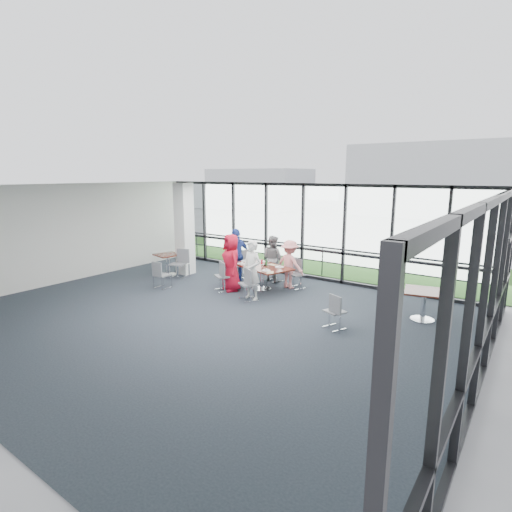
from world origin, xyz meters
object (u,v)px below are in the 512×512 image
Objects in this scene: chair_main_nl at (223,276)px; main_table at (262,270)px; diner_far_left at (273,258)px; side_table_left at (168,258)px; chair_main_end at (237,265)px; structural_column at (184,229)px; diner_near_right at (252,270)px; diner_near_left at (231,263)px; side_table_right at (424,295)px; diner_far_right at (290,264)px; diner_end at (237,255)px; chair_main_nr at (249,284)px; chair_main_fl at (275,268)px; chair_main_fr at (297,275)px; chair_spare_lb at (178,264)px; chair_spare_r at (335,311)px; chair_spare_la at (162,275)px.

main_table is at bearing 73.73° from chair_main_nl.
diner_far_left reaches higher than chair_main_nl.
chair_main_end reaches higher than side_table_left.
diner_near_right is (3.69, -1.04, -0.76)m from structural_column.
chair_main_end is (-1.08, -0.53, -0.27)m from diner_far_left.
diner_near_left is 1.70m from diner_far_left.
side_table_right is 0.71× the size of diner_far_right.
side_table_left is at bearing -55.26° from diner_end.
chair_main_nr is 1.04× the size of chair_main_fl.
chair_main_fr is (0.81, 0.73, -0.19)m from main_table.
side_table_right is 4.50m from diner_near_right.
chair_main_end is at bearing 141.51° from chair_main_nl.
chair_main_end is at bearing 22.32° from side_table_left.
chair_main_nr is at bearing -17.63° from structural_column.
chair_main_nl is 1.40m from chair_main_end.
chair_main_fr is 4.13m from chair_spare_lb.
chair_spare_r is (2.87, -0.55, -0.05)m from chair_main_nr.
diner_far_right reaches higher than chair_main_fl.
diner_near_right reaches higher than chair_main_nr.
side_table_left is (-0.33, -0.54, -0.98)m from structural_column.
chair_main_fr is (1.09, -0.29, -0.33)m from diner_far_left.
side_table_right is 5.97m from diner_end.
chair_spare_r is (2.57, -2.28, -0.34)m from diner_far_right.
chair_main_nl is (-1.18, 0.16, -0.38)m from diner_near_right.
chair_main_nr is 1.12× the size of chair_spare_la.
diner_far_left is at bearing -15.87° from diner_far_right.
chair_main_nr is (0.32, -1.10, -0.16)m from main_table.
chair_spare_lb reaches higher than chair_main_fr.
main_table is 0.96m from diner_near_left.
chair_main_nl is at bearing 35.72° from chair_main_end.
diner_end is at bearing 18.78° from side_table_left.
diner_far_left reaches higher than chair_main_fl.
diner_far_left is 1.58× the size of chair_spare_lb.
chair_main_nl reaches higher than side_table_left.
structural_column reaches higher than main_table.
chair_main_nl is (0.41, -1.17, -0.41)m from diner_end.
structural_column is 3.83× the size of chair_spare_la.
main_table is at bearing 169.88° from chair_spare_lb.
side_table_right is at bearing 18.89° from diner_near_right.
chair_main_fr is 0.91× the size of chair_spare_lb.
diner_end is (-5.96, 0.26, 0.24)m from side_table_right.
diner_far_left is 1.83× the size of chair_spare_la.
diner_end is 2.09× the size of chair_spare_la.
diner_far_right is 1.56× the size of chair_spare_lb.
chair_spare_la is (0.77, -1.77, -1.18)m from structural_column.
chair_spare_la is at bearing -120.81° from diner_near_left.
diner_end reaches higher than chair_main_end.
chair_main_nr is at bearing 115.43° from diner_far_left.
chair_main_nr is 1.89m from chair_main_fr.
main_table is 1.05m from diner_near_right.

